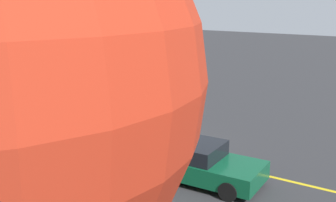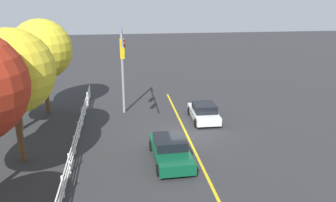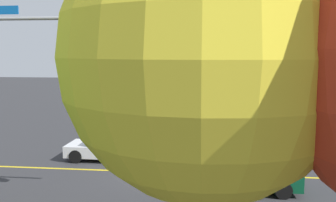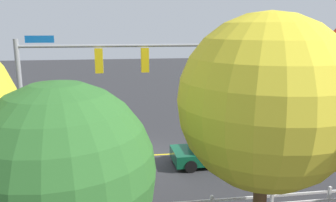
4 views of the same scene
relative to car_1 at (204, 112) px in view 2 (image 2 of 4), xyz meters
The scene contains 9 objects.
ground_plane 3.26m from the car_1, 146.19° to the left, with size 120.00×120.00×0.00m, color #2D2D30.
lane_center_stripe 6.92m from the car_1, 165.03° to the left, with size 28.00×0.16×0.01m, color gold.
signal_assembly 7.29m from the car_1, 84.62° to the left, with size 7.66×0.38×6.87m.
car_1 is the anchor object (origin of this frame).
car_3 7.05m from the car_1, 150.78° to the left, with size 4.61×2.17×1.37m.
white_rail_fence 10.64m from the car_1, 122.11° to the left, with size 26.10×0.10×1.15m.
tree_2 13.70m from the car_1, 112.79° to the left, with size 4.66×4.66×7.61m.
tree_3 13.28m from the car_1, 74.14° to the left, with size 4.64×4.64×7.45m.
tree_5 13.77m from the car_1, 90.00° to the left, with size 3.88×3.88×6.19m.
Camera 2 is at (-21.48, 4.29, 9.36)m, focal length 37.14 mm.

